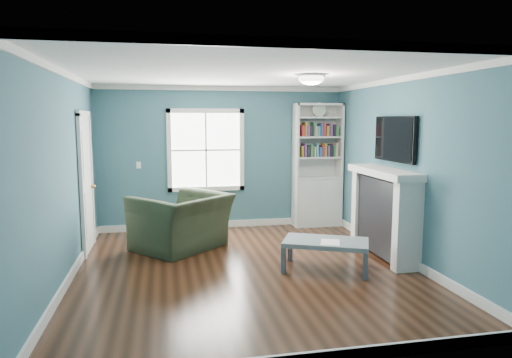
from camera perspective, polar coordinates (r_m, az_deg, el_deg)
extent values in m
plane|color=black|center=(6.25, -1.16, -11.24)|extent=(5.00, 5.00, 0.00)
plane|color=#3A6976|center=(8.42, -4.23, 2.63)|extent=(4.50, 0.00, 4.50)
plane|color=#3A6976|center=(3.56, 6.01, -3.94)|extent=(4.50, 0.00, 4.50)
plane|color=#3A6976|center=(5.99, -22.89, 0.13)|extent=(0.00, 5.00, 5.00)
plane|color=#3A6976|center=(6.73, 18.01, 1.09)|extent=(0.00, 5.00, 5.00)
plane|color=white|center=(5.95, -1.23, 13.21)|extent=(5.00, 5.00, 0.00)
cube|color=white|center=(8.60, -4.14, -5.64)|extent=(4.50, 0.03, 0.12)
cube|color=white|center=(6.25, -22.17, -11.21)|extent=(0.03, 5.00, 0.12)
cube|color=white|center=(6.96, 17.49, -9.10)|extent=(0.03, 5.00, 0.12)
cube|color=white|center=(8.39, -4.30, 11.23)|extent=(4.50, 0.04, 0.08)
cube|color=white|center=(3.55, 6.20, 16.48)|extent=(4.50, 0.04, 0.08)
cube|color=white|center=(5.97, -23.32, 12.22)|extent=(0.04, 5.00, 0.08)
cube|color=white|center=(6.71, 18.29, 11.85)|extent=(0.04, 5.00, 0.08)
cube|color=white|center=(8.37, -6.28, 3.61)|extent=(1.24, 0.01, 1.34)
cube|color=white|center=(8.32, -10.80, 3.50)|extent=(0.08, 0.06, 1.50)
cube|color=white|center=(8.44, -1.79, 3.68)|extent=(0.08, 0.06, 1.50)
cube|color=white|center=(8.43, -6.20, -1.21)|extent=(1.40, 0.06, 0.08)
cube|color=white|center=(8.34, -6.34, 8.47)|extent=(1.40, 0.06, 0.08)
cube|color=white|center=(8.36, -6.27, 3.60)|extent=(1.24, 0.03, 0.03)
cube|color=white|center=(8.36, -6.27, 3.60)|extent=(0.03, 0.03, 1.34)
cube|color=silver|center=(8.74, 7.61, -2.87)|extent=(0.90, 0.35, 0.90)
cube|color=silver|center=(8.48, 4.98, 4.69)|extent=(0.04, 0.35, 1.40)
cube|color=silver|center=(8.76, 10.41, 4.68)|extent=(0.04, 0.35, 1.40)
cube|color=silver|center=(8.76, 7.38, 4.74)|extent=(0.90, 0.02, 1.40)
cube|color=silver|center=(8.60, 7.82, 9.22)|extent=(0.90, 0.35, 0.04)
cube|color=silver|center=(8.66, 7.66, 0.19)|extent=(0.84, 0.33, 0.03)
cube|color=silver|center=(8.63, 7.70, 2.70)|extent=(0.84, 0.33, 0.03)
cube|color=silver|center=(8.60, 7.75, 5.22)|extent=(0.84, 0.33, 0.03)
cube|color=silver|center=(8.60, 7.79, 7.62)|extent=(0.84, 0.33, 0.03)
cube|color=olive|center=(8.60, 7.76, 3.52)|extent=(0.70, 0.25, 0.22)
cube|color=#593366|center=(8.58, 7.81, 6.05)|extent=(0.70, 0.25, 0.22)
cylinder|color=beige|center=(8.55, 7.92, 8.59)|extent=(0.26, 0.06, 0.26)
cube|color=black|center=(6.94, 15.81, -4.50)|extent=(0.30, 1.20, 1.10)
cube|color=black|center=(6.97, 15.60, -6.12)|extent=(0.22, 0.65, 0.70)
cube|color=silver|center=(6.36, 18.41, -5.68)|extent=(0.36, 0.16, 1.20)
cube|color=silver|center=(7.52, 13.34, -3.51)|extent=(0.36, 0.16, 1.20)
cube|color=silver|center=(6.82, 15.70, 0.83)|extent=(0.44, 1.58, 0.10)
cube|color=black|center=(6.85, 16.96, 4.80)|extent=(0.06, 1.10, 0.65)
cube|color=silver|center=(7.38, -20.47, -0.63)|extent=(0.04, 0.80, 2.05)
cube|color=white|center=(6.94, -20.96, -1.14)|extent=(0.05, 0.08, 2.13)
cube|color=white|center=(7.82, -19.89, -0.18)|extent=(0.05, 0.08, 2.13)
cube|color=white|center=(7.32, -20.78, 7.65)|extent=(0.05, 0.98, 0.08)
sphere|color=#BF8C3F|center=(7.68, -19.66, -0.87)|extent=(0.07, 0.07, 0.07)
ellipsoid|color=white|center=(6.26, 6.93, 12.32)|extent=(0.34, 0.34, 0.15)
cylinder|color=white|center=(6.27, 6.93, 12.73)|extent=(0.38, 0.38, 0.03)
cube|color=white|center=(8.36, -14.47, 1.69)|extent=(0.08, 0.01, 0.12)
imported|color=black|center=(7.17, -9.32, -4.16)|extent=(1.55, 1.51, 1.15)
cube|color=#474C56|center=(6.08, 3.46, -10.10)|extent=(0.08, 0.08, 0.34)
cube|color=#474C56|center=(5.99, 13.53, -10.55)|extent=(0.08, 0.08, 0.34)
cube|color=#474C56|center=(6.59, 4.30, -8.71)|extent=(0.08, 0.08, 0.34)
cube|color=#474C56|center=(6.51, 13.54, -9.09)|extent=(0.08, 0.08, 0.34)
cube|color=slate|center=(6.21, 8.72, -7.84)|extent=(1.26, 1.02, 0.06)
cube|color=white|center=(6.11, 9.28, -7.81)|extent=(0.34, 0.38, 0.00)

